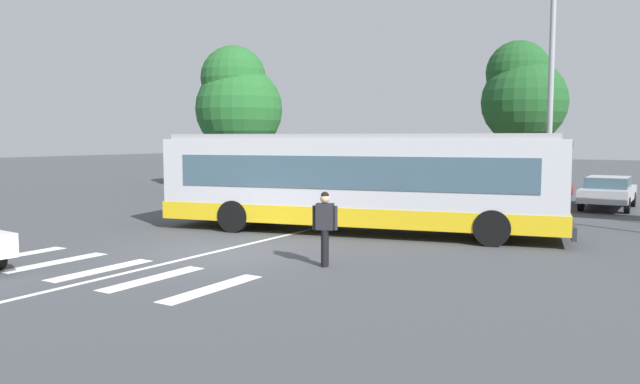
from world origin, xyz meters
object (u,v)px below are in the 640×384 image
object	(u,v)px
parked_car_charcoal	(373,182)
background_tree_right	(522,93)
parked_car_red	(540,189)
parked_car_silver	(608,191)
parked_car_black	(423,184)
background_tree_left	(238,100)
pedestrian_crossing_street	(325,224)
parked_car_champagne	(475,186)
city_transit_bus	(357,182)
twin_arm_street_lamp	(552,45)

from	to	relation	value
parked_car_charcoal	background_tree_right	world-z (taller)	background_tree_right
parked_car_red	background_tree_right	distance (m)	5.62
parked_car_red	parked_car_silver	world-z (taller)	same
parked_car_black	background_tree_left	world-z (taller)	background_tree_left
pedestrian_crossing_street	parked_car_charcoal	size ratio (longest dim) A/B	0.38
background_tree_right	parked_car_champagne	bearing A→B (deg)	-108.89
pedestrian_crossing_street	parked_car_champagne	size ratio (longest dim) A/B	0.38
parked_car_charcoal	parked_car_champagne	world-z (taller)	same
parked_car_black	parked_car_champagne	size ratio (longest dim) A/B	1.01
city_transit_bus	parked_car_charcoal	world-z (taller)	city_transit_bus
twin_arm_street_lamp	background_tree_right	world-z (taller)	twin_arm_street_lamp
parked_car_silver	background_tree_right	bearing A→B (deg)	147.96
parked_car_champagne	parked_car_silver	xyz separation A→B (m)	(5.38, 0.73, 0.00)
twin_arm_street_lamp	background_tree_left	distance (m)	18.57
background_tree_left	parked_car_black	bearing A→B (deg)	-2.86
pedestrian_crossing_street	parked_car_black	world-z (taller)	pedestrian_crossing_street
parked_car_charcoal	background_tree_left	size ratio (longest dim) A/B	0.56
city_transit_bus	parked_car_silver	size ratio (longest dim) A/B	2.81
pedestrian_crossing_street	parked_car_silver	size ratio (longest dim) A/B	0.38
parked_car_silver	background_tree_right	size ratio (longest dim) A/B	0.59
parked_car_charcoal	parked_car_champagne	xyz separation A→B (m)	(5.22, -0.14, 0.00)
pedestrian_crossing_street	parked_car_black	size ratio (longest dim) A/B	0.38
twin_arm_street_lamp	background_tree_left	xyz separation A→B (m)	(-17.99, 4.48, -1.16)
city_transit_bus	pedestrian_crossing_street	world-z (taller)	city_transit_bus
parked_car_red	background_tree_left	bearing A→B (deg)	178.60
parked_car_black	background_tree_right	size ratio (longest dim) A/B	0.60
background_tree_left	parked_car_red	bearing A→B (deg)	-1.40
background_tree_left	parked_car_silver	bearing A→B (deg)	0.42
parked_car_charcoal	background_tree_left	xyz separation A→B (m)	(-8.89, 0.44, 4.32)
pedestrian_crossing_street	parked_car_charcoal	bearing A→B (deg)	112.88
city_transit_bus	parked_car_black	world-z (taller)	city_transit_bus
parked_car_champagne	parked_car_black	bearing A→B (deg)	179.89
parked_car_black	parked_car_champagne	xyz separation A→B (m)	(2.54, -0.01, 0.00)
city_transit_bus	parked_car_charcoal	distance (m)	11.61
pedestrian_crossing_street	parked_car_silver	world-z (taller)	pedestrian_crossing_street
parked_car_champagne	parked_car_red	world-z (taller)	same
parked_car_red	background_tree_right	size ratio (longest dim) A/B	0.60
parked_car_champagne	twin_arm_street_lamp	xyz separation A→B (m)	(3.88, -3.89, 5.48)
parked_car_red	background_tree_left	world-z (taller)	background_tree_left
parked_car_black	background_tree_left	distance (m)	12.37
city_transit_bus	parked_car_champagne	world-z (taller)	city_transit_bus
parked_car_charcoal	twin_arm_street_lamp	distance (m)	11.36
parked_car_silver	background_tree_left	bearing A→B (deg)	-179.58
parked_car_charcoal	parked_car_champagne	bearing A→B (deg)	-1.54
parked_car_silver	twin_arm_street_lamp	bearing A→B (deg)	-108.01
parked_car_charcoal	pedestrian_crossing_street	bearing A→B (deg)	-67.12
pedestrian_crossing_street	background_tree_right	bearing A→B (deg)	90.43
city_transit_bus	twin_arm_street_lamp	distance (m)	9.13
parked_car_red	background_tree_right	world-z (taller)	background_tree_right
parked_car_champagne	twin_arm_street_lamp	distance (m)	7.76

